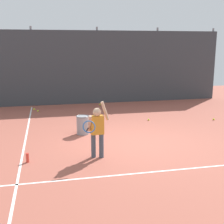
{
  "coord_description": "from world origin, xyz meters",
  "views": [
    {
      "loc": [
        -2.3,
        -7.67,
        2.65
      ],
      "look_at": [
        -0.59,
        0.14,
        0.85
      ],
      "focal_mm": 48.61,
      "sensor_mm": 36.0,
      "label": 1
    }
  ],
  "objects_px": {
    "tennis_ball_0": "(214,119)",
    "tennis_ball_3": "(149,120)",
    "tennis_player": "(97,128)",
    "water_bottle": "(27,158)",
    "tennis_ball_4": "(38,111)",
    "tennis_ball_5": "(100,104)",
    "tennis_ball_6": "(80,115)",
    "ball_hopper": "(83,125)",
    "tennis_ball_1": "(34,109)"
  },
  "relations": [
    {
      "from": "tennis_ball_3",
      "to": "ball_hopper",
      "type": "bearing_deg",
      "value": -155.2
    },
    {
      "from": "tennis_player",
      "to": "tennis_ball_5",
      "type": "bearing_deg",
      "value": 76.32
    },
    {
      "from": "tennis_player",
      "to": "tennis_ball_3",
      "type": "bearing_deg",
      "value": 49.93
    },
    {
      "from": "tennis_player",
      "to": "ball_hopper",
      "type": "relative_size",
      "value": 2.4
    },
    {
      "from": "tennis_player",
      "to": "water_bottle",
      "type": "xyz_separation_m",
      "value": [
        -1.61,
        0.04,
        -0.62
      ]
    },
    {
      "from": "tennis_ball_3",
      "to": "tennis_ball_5",
      "type": "distance_m",
      "value": 3.3
    },
    {
      "from": "ball_hopper",
      "to": "tennis_ball_5",
      "type": "distance_m",
      "value": 4.42
    },
    {
      "from": "tennis_player",
      "to": "tennis_ball_1",
      "type": "height_order",
      "value": "tennis_player"
    },
    {
      "from": "tennis_ball_1",
      "to": "tennis_ball_4",
      "type": "relative_size",
      "value": 1.0
    },
    {
      "from": "tennis_ball_3",
      "to": "tennis_ball_4",
      "type": "distance_m",
      "value": 4.5
    },
    {
      "from": "tennis_ball_5",
      "to": "tennis_ball_6",
      "type": "distance_m",
      "value": 2.2
    },
    {
      "from": "tennis_player",
      "to": "tennis_ball_3",
      "type": "distance_m",
      "value": 4.0
    },
    {
      "from": "tennis_ball_4",
      "to": "tennis_ball_6",
      "type": "xyz_separation_m",
      "value": [
        1.56,
        -1.14,
        0.0
      ]
    },
    {
      "from": "tennis_ball_3",
      "to": "water_bottle",
      "type": "bearing_deg",
      "value": -142.11
    },
    {
      "from": "tennis_ball_5",
      "to": "tennis_player",
      "type": "bearing_deg",
      "value": -100.72
    },
    {
      "from": "tennis_ball_0",
      "to": "tennis_ball_1",
      "type": "xyz_separation_m",
      "value": [
        -6.3,
        3.13,
        0.0
      ]
    },
    {
      "from": "tennis_player",
      "to": "tennis_ball_6",
      "type": "height_order",
      "value": "tennis_player"
    },
    {
      "from": "tennis_ball_5",
      "to": "tennis_ball_6",
      "type": "bearing_deg",
      "value": -120.04
    },
    {
      "from": "tennis_player",
      "to": "tennis_ball_4",
      "type": "height_order",
      "value": "tennis_player"
    },
    {
      "from": "tennis_ball_3",
      "to": "tennis_ball_5",
      "type": "relative_size",
      "value": 1.0
    },
    {
      "from": "tennis_ball_3",
      "to": "tennis_ball_4",
      "type": "relative_size",
      "value": 1.0
    },
    {
      "from": "tennis_player",
      "to": "tennis_ball_0",
      "type": "distance_m",
      "value": 5.43
    },
    {
      "from": "tennis_player",
      "to": "tennis_ball_4",
      "type": "distance_m",
      "value": 5.7
    },
    {
      "from": "water_bottle",
      "to": "tennis_ball_6",
      "type": "distance_m",
      "value": 4.6
    },
    {
      "from": "water_bottle",
      "to": "tennis_ball_3",
      "type": "xyz_separation_m",
      "value": [
        3.99,
        3.1,
        -0.08
      ]
    },
    {
      "from": "water_bottle",
      "to": "tennis_ball_6",
      "type": "bearing_deg",
      "value": 68.48
    },
    {
      "from": "tennis_player",
      "to": "tennis_ball_0",
      "type": "height_order",
      "value": "tennis_player"
    },
    {
      "from": "tennis_ball_6",
      "to": "tennis_ball_4",
      "type": "bearing_deg",
      "value": 143.78
    },
    {
      "from": "tennis_player",
      "to": "water_bottle",
      "type": "bearing_deg",
      "value": 175.58
    },
    {
      "from": "ball_hopper",
      "to": "tennis_ball_4",
      "type": "relative_size",
      "value": 8.52
    },
    {
      "from": "tennis_player",
      "to": "tennis_ball_0",
      "type": "bearing_deg",
      "value": 27.11
    },
    {
      "from": "tennis_ball_0",
      "to": "tennis_ball_6",
      "type": "bearing_deg",
      "value": 160.57
    },
    {
      "from": "ball_hopper",
      "to": "tennis_ball_1",
      "type": "bearing_deg",
      "value": 111.8
    },
    {
      "from": "tennis_ball_0",
      "to": "ball_hopper",
      "type": "bearing_deg",
      "value": -171.63
    },
    {
      "from": "ball_hopper",
      "to": "tennis_ball_4",
      "type": "height_order",
      "value": "ball_hopper"
    },
    {
      "from": "tennis_ball_5",
      "to": "tennis_ball_6",
      "type": "height_order",
      "value": "same"
    },
    {
      "from": "tennis_ball_1",
      "to": "tennis_ball_5",
      "type": "relative_size",
      "value": 1.0
    },
    {
      "from": "tennis_ball_6",
      "to": "tennis_ball_5",
      "type": "bearing_deg",
      "value": 59.96
    },
    {
      "from": "tennis_ball_1",
      "to": "tennis_ball_3",
      "type": "bearing_deg",
      "value": -33.82
    },
    {
      "from": "ball_hopper",
      "to": "tennis_ball_0",
      "type": "relative_size",
      "value": 8.52
    },
    {
      "from": "tennis_ball_3",
      "to": "tennis_ball_6",
      "type": "distance_m",
      "value": 2.58
    },
    {
      "from": "ball_hopper",
      "to": "tennis_ball_1",
      "type": "height_order",
      "value": "ball_hopper"
    },
    {
      "from": "water_bottle",
      "to": "tennis_ball_3",
      "type": "height_order",
      "value": "water_bottle"
    },
    {
      "from": "tennis_ball_1",
      "to": "tennis_ball_5",
      "type": "xyz_separation_m",
      "value": [
        2.81,
        0.39,
        0.0
      ]
    },
    {
      "from": "tennis_ball_1",
      "to": "tennis_ball_4",
      "type": "distance_m",
      "value": 0.4
    },
    {
      "from": "tennis_ball_0",
      "to": "tennis_ball_4",
      "type": "bearing_deg",
      "value": 155.81
    },
    {
      "from": "ball_hopper",
      "to": "tennis_ball_4",
      "type": "xyz_separation_m",
      "value": [
        -1.38,
        3.46,
        -0.26
      ]
    },
    {
      "from": "tennis_ball_0",
      "to": "tennis_ball_5",
      "type": "distance_m",
      "value": 4.96
    },
    {
      "from": "tennis_ball_5",
      "to": "tennis_ball_0",
      "type": "bearing_deg",
      "value": -45.29
    },
    {
      "from": "tennis_ball_0",
      "to": "tennis_ball_3",
      "type": "xyz_separation_m",
      "value": [
        -2.28,
        0.44,
        0.0
      ]
    }
  ]
}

